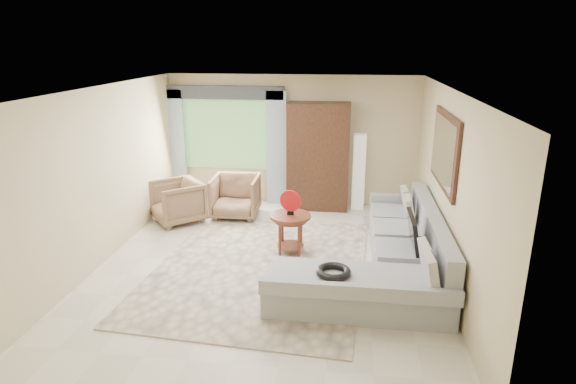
# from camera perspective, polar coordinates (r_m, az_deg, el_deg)

# --- Properties ---
(ground) EXTENTS (6.00, 6.00, 0.00)m
(ground) POSITION_cam_1_polar(r_m,az_deg,el_deg) (7.32, -2.31, -8.61)
(ground) COLOR silver
(ground) RESTS_ON ground
(area_rug) EXTENTS (3.28, 4.20, 0.02)m
(area_rug) POSITION_cam_1_polar(r_m,az_deg,el_deg) (7.28, -3.24, -8.70)
(area_rug) COLOR beige
(area_rug) RESTS_ON ground
(sectional_sofa) EXTENTS (2.30, 3.46, 0.90)m
(sectional_sofa) POSITION_cam_1_polar(r_m,az_deg,el_deg) (6.99, 12.13, -7.78)
(sectional_sofa) COLOR #93979B
(sectional_sofa) RESTS_ON ground
(tv_screen) EXTENTS (0.14, 0.74, 0.48)m
(tv_screen) POSITION_cam_1_polar(r_m,az_deg,el_deg) (6.82, 14.62, -4.60)
(tv_screen) COLOR black
(tv_screen) RESTS_ON sectional_sofa
(garden_hose) EXTENTS (0.43, 0.43, 0.09)m
(garden_hose) POSITION_cam_1_polar(r_m,az_deg,el_deg) (5.93, 5.41, -9.38)
(garden_hose) COLOR black
(garden_hose) RESTS_ON sectional_sofa
(coffee_table) EXTENTS (0.64, 0.64, 0.64)m
(coffee_table) POSITION_cam_1_polar(r_m,az_deg,el_deg) (7.57, 0.30, -4.88)
(coffee_table) COLOR #4D2014
(coffee_table) RESTS_ON ground
(red_disc) EXTENTS (0.34, 0.09, 0.34)m
(red_disc) POSITION_cam_1_polar(r_m,az_deg,el_deg) (7.39, 0.30, -1.05)
(red_disc) COLOR #A71012
(red_disc) RESTS_ON coffee_table
(armchair_left) EXTENTS (1.19, 1.19, 0.78)m
(armchair_left) POSITION_cam_1_polar(r_m,az_deg,el_deg) (9.09, -13.01, -1.13)
(armchair_left) COLOR brown
(armchair_left) RESTS_ON ground
(armchair_right) EXTENTS (0.87, 0.90, 0.80)m
(armchair_right) POSITION_cam_1_polar(r_m,az_deg,el_deg) (9.17, -6.24, -0.54)
(armchair_right) COLOR brown
(armchair_right) RESTS_ON ground
(potted_plant) EXTENTS (0.66, 0.62, 0.57)m
(potted_plant) POSITION_cam_1_polar(r_m,az_deg,el_deg) (9.92, -12.57, -0.13)
(potted_plant) COLOR #999999
(potted_plant) RESTS_ON ground
(armoire) EXTENTS (1.20, 0.55, 2.10)m
(armoire) POSITION_cam_1_polar(r_m,az_deg,el_deg) (9.47, 3.61, 4.21)
(armoire) COLOR black
(armoire) RESTS_ON ground
(floor_lamp) EXTENTS (0.24, 0.24, 1.50)m
(floor_lamp) POSITION_cam_1_polar(r_m,az_deg,el_deg) (9.59, 8.38, 2.37)
(floor_lamp) COLOR silver
(floor_lamp) RESTS_ON ground
(window) EXTENTS (1.80, 0.04, 1.40)m
(window) POSITION_cam_1_polar(r_m,az_deg,el_deg) (9.93, -7.34, 6.79)
(window) COLOR #669E59
(window) RESTS_ON wall_back
(curtain_left) EXTENTS (0.40, 0.08, 2.30)m
(curtain_left) POSITION_cam_1_polar(r_m,az_deg,el_deg) (10.21, -13.15, 5.33)
(curtain_left) COLOR #9EB7CC
(curtain_left) RESTS_ON ground
(curtain_right) EXTENTS (0.40, 0.08, 2.30)m
(curtain_right) POSITION_cam_1_polar(r_m,az_deg,el_deg) (9.69, -1.36, 5.15)
(curtain_right) COLOR #9EB7CC
(curtain_right) RESTS_ON ground
(valance) EXTENTS (2.40, 0.12, 0.26)m
(valance) POSITION_cam_1_polar(r_m,az_deg,el_deg) (9.75, -7.63, 11.63)
(valance) COLOR #1E232D
(valance) RESTS_ON wall_back
(wall_mirror) EXTENTS (0.05, 1.70, 1.05)m
(wall_mirror) POSITION_cam_1_polar(r_m,az_deg,el_deg) (7.12, 18.03, 4.71)
(wall_mirror) COLOR black
(wall_mirror) RESTS_ON wall_right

